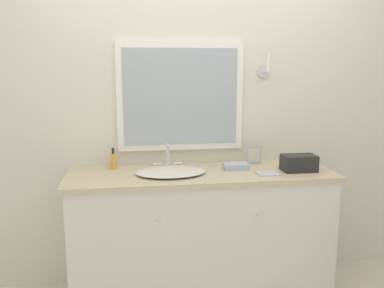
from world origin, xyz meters
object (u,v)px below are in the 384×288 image
at_px(soap_bottle, 113,160).
at_px(appliance_box, 299,163).
at_px(picture_frame, 253,155).
at_px(sink_basin, 170,171).

xyz_separation_m(soap_bottle, appliance_box, (1.29, -0.26, -0.00)).
distance_m(soap_bottle, appliance_box, 1.31).
height_order(appliance_box, picture_frame, picture_frame).
distance_m(sink_basin, picture_frame, 0.67).
relative_size(sink_basin, appliance_box, 2.03).
bearing_deg(sink_basin, appliance_box, -3.10).
bearing_deg(appliance_box, picture_frame, 137.23).
height_order(sink_basin, picture_frame, sink_basin).
bearing_deg(picture_frame, appliance_box, -42.77).
bearing_deg(soap_bottle, picture_frame, -1.28).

